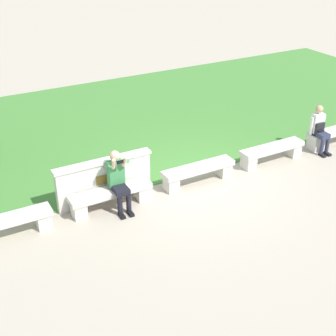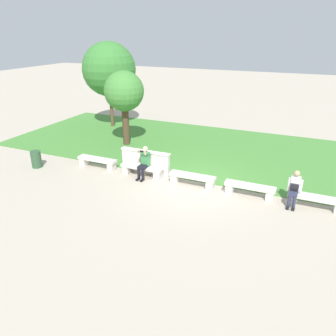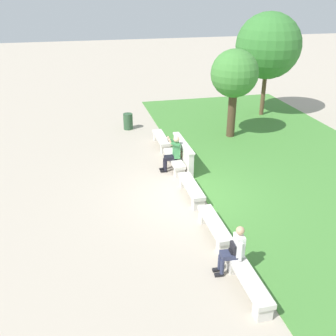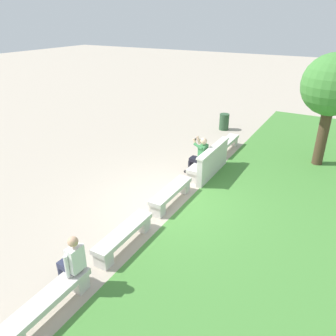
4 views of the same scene
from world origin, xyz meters
name	(u,v)px [view 3 (image 3 of 4)]	position (x,y,z in m)	size (l,w,h in m)	color
ground_plane	(191,197)	(0.00, 0.00, 0.00)	(80.00, 80.00, 0.00)	#B2A593
grass_strip	(312,182)	(0.00, 4.38, 0.01)	(22.78, 8.00, 0.03)	#478438
bench_main	(161,140)	(-4.47, 0.00, 0.30)	(1.84, 0.40, 0.45)	beige
bench_near	(174,161)	(-2.24, 0.00, 0.30)	(1.84, 0.40, 0.45)	beige
bench_mid	(191,189)	(0.00, 0.00, 0.30)	(1.84, 0.40, 0.45)	beige
bench_far	(214,226)	(2.24, 0.00, 0.30)	(1.84, 0.40, 0.45)	beige
bench_end	(248,282)	(4.47, 0.00, 0.30)	(1.84, 0.40, 0.45)	beige
backrest_wall_with_plaque	(183,155)	(-2.24, 0.34, 0.52)	(2.23, 0.24, 1.01)	beige
person_photographer	(173,152)	(-2.08, -0.08, 0.74)	(0.48, 0.73, 1.32)	black
person_distant	(234,249)	(3.74, -0.07, 0.67)	(0.48, 0.69, 1.26)	black
backpack	(235,250)	(3.74, -0.03, 0.63)	(0.28, 0.24, 0.43)	black
tree_behind_wall	(268,46)	(-7.56, 6.06, 3.50)	(3.19, 3.19, 5.10)	brown
tree_left_background	(234,75)	(-4.91, 3.28, 2.77)	(2.02, 2.02, 3.84)	#4C3826
trash_bin	(128,121)	(-6.98, -1.05, 0.38)	(0.44, 0.44, 0.75)	#2D5133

